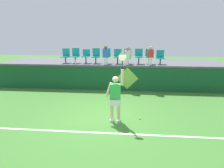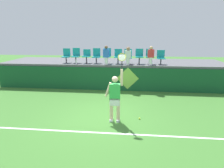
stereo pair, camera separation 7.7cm
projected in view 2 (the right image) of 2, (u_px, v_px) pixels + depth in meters
name	position (u px, v px, depth m)	size (l,w,h in m)	color
ground_plane	(103.00, 117.00, 7.10)	(40.00, 40.00, 0.00)	#3D752D
court_back_wall	(111.00, 79.00, 10.28)	(13.78, 0.20, 1.35)	#144C28
spectator_platform	(114.00, 62.00, 11.52)	(13.78, 3.10, 0.12)	#56565B
court_baseline_stripe	(98.00, 133.00, 5.94)	(12.40, 0.08, 0.01)	white
tennis_player	(115.00, 97.00, 6.48)	(0.75, 0.27, 2.56)	white
tennis_ball	(140.00, 118.00, 6.87)	(0.07, 0.07, 0.07)	#D1E533
water_bottle	(76.00, 62.00, 10.37)	(0.07, 0.07, 0.25)	white
stadium_chair_0	(66.00, 55.00, 10.79)	(0.44, 0.42, 0.86)	#38383D
stadium_chair_1	(76.00, 55.00, 10.72)	(0.44, 0.42, 0.89)	#38383D
stadium_chair_2	(87.00, 55.00, 10.66)	(0.44, 0.42, 0.82)	#38383D
stadium_chair_3	(96.00, 55.00, 10.61)	(0.44, 0.42, 0.88)	#38383D
stadium_chair_4	(107.00, 55.00, 10.54)	(0.44, 0.42, 0.89)	#38383D
stadium_chair_5	(118.00, 56.00, 10.49)	(0.44, 0.42, 0.85)	#38383D
stadium_chair_6	(128.00, 56.00, 10.45)	(0.44, 0.42, 0.85)	#38383D
stadium_chair_7	(139.00, 55.00, 10.37)	(0.44, 0.42, 0.88)	#38383D
stadium_chair_8	(150.00, 56.00, 10.32)	(0.44, 0.42, 0.87)	#38383D
stadium_chair_9	(161.00, 57.00, 10.28)	(0.44, 0.42, 0.81)	#38383D
spectator_0	(106.00, 55.00, 10.13)	(0.34, 0.20, 1.07)	white
spectator_1	(128.00, 56.00, 10.03)	(0.34, 0.21, 1.02)	white
spectator_2	(151.00, 55.00, 9.90)	(0.34, 0.20, 1.06)	white
wall_signage_mount	(127.00, 91.00, 10.28)	(1.27, 0.01, 1.38)	#144C28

